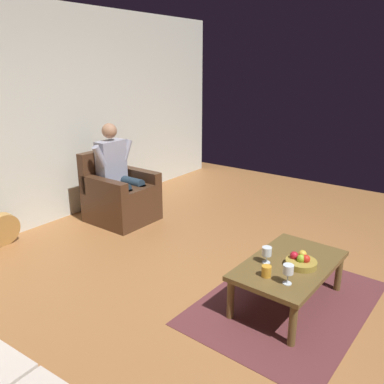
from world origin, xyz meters
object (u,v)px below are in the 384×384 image
object	(u,v)px
armchair	(120,196)
guitar	(2,227)
person_seated	(118,170)
wine_glass_far	(267,252)
wine_glass_near	(288,270)
fruit_bowl	(301,261)
coffee_table	(289,268)
candle_jar	(266,271)

from	to	relation	value
armchair	guitar	distance (m)	1.44
person_seated	wine_glass_far	size ratio (longest dim) A/B	8.84
guitar	wine_glass_near	xyz separation A→B (m)	(-0.51, 3.18, 0.27)
guitar	fruit_bowl	xyz separation A→B (m)	(-0.85, 3.16, 0.20)
guitar	fruit_bowl	size ratio (longest dim) A/B	3.79
coffee_table	fruit_bowl	xyz separation A→B (m)	(-0.01, 0.09, 0.09)
coffee_table	fruit_bowl	bearing A→B (deg)	98.65
person_seated	fruit_bowl	size ratio (longest dim) A/B	4.94
person_seated	coffee_table	world-z (taller)	person_seated
guitar	candle_jar	xyz separation A→B (m)	(-0.52, 3.01, 0.21)
person_seated	fruit_bowl	xyz separation A→B (m)	(0.50, 2.66, -0.25)
person_seated	fruit_bowl	distance (m)	2.72
guitar	person_seated	bearing A→B (deg)	159.81
armchair	coffee_table	distance (m)	2.62
coffee_table	candle_jar	distance (m)	0.34
wine_glass_far	coffee_table	bearing A→B (deg)	124.59
armchair	person_seated	distance (m)	0.35
armchair	fruit_bowl	size ratio (longest dim) A/B	3.53
wine_glass_near	armchair	bearing A→B (deg)	-107.17
armchair	wine_glass_far	xyz separation A→B (m)	(0.62, 2.40, 0.16)
guitar	wine_glass_near	world-z (taller)	guitar
armchair	coffee_table	world-z (taller)	armchair
wine_glass_near	wine_glass_far	size ratio (longest dim) A/B	1.11
armchair	candle_jar	bearing A→B (deg)	72.45
guitar	wine_glass_far	world-z (taller)	guitar
person_seated	guitar	bearing A→B (deg)	-19.52
wine_glass_near	fruit_bowl	size ratio (longest dim) A/B	0.62
fruit_bowl	candle_jar	distance (m)	0.36
coffee_table	guitar	xyz separation A→B (m)	(0.83, -3.07, -0.11)
wine_glass_near	coffee_table	bearing A→B (deg)	-160.08
fruit_bowl	candle_jar	size ratio (longest dim) A/B	2.85
coffee_table	wine_glass_near	distance (m)	0.38
armchair	fruit_bowl	xyz separation A→B (m)	(0.50, 2.66, 0.10)
wine_glass_near	wine_glass_far	distance (m)	0.35
armchair	coffee_table	bearing A→B (deg)	79.45
wine_glass_near	person_seated	bearing A→B (deg)	-107.12
fruit_bowl	candle_jar	xyz separation A→B (m)	(0.33, -0.15, 0.01)
armchair	wine_glass_far	distance (m)	2.49
armchair	wine_glass_far	world-z (taller)	armchair
coffee_table	wine_glass_far	size ratio (longest dim) A/B	7.57
guitar	wine_glass_far	bearing A→B (deg)	103.96
armchair	wine_glass_near	world-z (taller)	armchair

